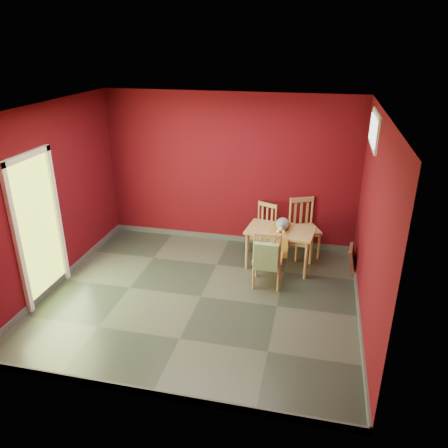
% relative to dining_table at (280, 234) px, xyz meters
% --- Properties ---
extents(ground, '(4.50, 4.50, 0.00)m').
position_rel_dining_table_xyz_m(ground, '(-1.02, -1.18, -0.58)').
color(ground, '#2D342D').
rests_on(ground, ground).
extents(room_shell, '(4.50, 4.50, 4.50)m').
position_rel_dining_table_xyz_m(room_shell, '(-1.02, -1.18, -0.53)').
color(room_shell, '#4A070F').
rests_on(room_shell, ground).
extents(doorway, '(0.06, 1.01, 2.13)m').
position_rel_dining_table_xyz_m(doorway, '(-3.24, -1.58, 0.54)').
color(doorway, '#B7D838').
rests_on(doorway, ground).
extents(window, '(0.05, 0.90, 0.50)m').
position_rel_dining_table_xyz_m(window, '(1.21, -0.18, 1.77)').
color(window, white).
rests_on(window, room_shell).
extents(outlet_plate, '(0.08, 0.02, 0.12)m').
position_rel_dining_table_xyz_m(outlet_plate, '(0.58, 0.81, -0.28)').
color(outlet_plate, silver).
rests_on(outlet_plate, room_shell).
extents(dining_table, '(1.13, 0.75, 0.67)m').
position_rel_dining_table_xyz_m(dining_table, '(0.00, 0.00, 0.00)').
color(dining_table, '#A8814E').
rests_on(dining_table, ground).
extents(table_runner, '(0.39, 0.69, 0.33)m').
position_rel_dining_table_xyz_m(table_runner, '(0.00, -0.11, 0.03)').
color(table_runner, olive).
rests_on(table_runner, dining_table).
extents(chair_far_left, '(0.52, 0.52, 0.86)m').
position_rel_dining_table_xyz_m(chair_far_left, '(-0.35, 0.55, -0.15)').
color(chair_far_left, '#A8814E').
rests_on(chair_far_left, ground).
extents(chair_far_right, '(0.62, 0.62, 1.00)m').
position_rel_dining_table_xyz_m(chair_far_right, '(0.35, 0.56, -0.07)').
color(chair_far_right, '#A8814E').
rests_on(chair_far_right, ground).
extents(chair_near, '(0.45, 0.45, 0.93)m').
position_rel_dining_table_xyz_m(chair_near, '(-0.12, -0.64, -0.11)').
color(chair_near, '#A8814E').
rests_on(chair_near, ground).
extents(tote_bag, '(0.35, 0.20, 0.49)m').
position_rel_dining_table_xyz_m(tote_bag, '(-0.11, -0.86, 0.02)').
color(tote_bag, '#6E945F').
rests_on(tote_bag, chair_near).
extents(cat, '(0.26, 0.47, 0.23)m').
position_rel_dining_table_xyz_m(cat, '(0.02, 0.05, 0.20)').
color(cat, slate).
rests_on(cat, table_runner).
extents(picture_frame, '(0.18, 0.44, 0.43)m').
position_rel_dining_table_xyz_m(picture_frame, '(1.17, 0.09, -0.37)').
color(picture_frame, brown).
rests_on(picture_frame, ground).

